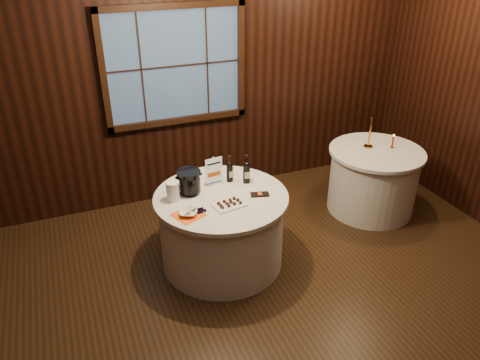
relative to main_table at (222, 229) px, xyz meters
name	(u,v)px	position (x,y,z in m)	size (l,w,h in m)	color
ground	(263,329)	(0.00, -1.00, -0.39)	(6.00, 6.00, 0.00)	black
back_wall	(175,75)	(0.00, 1.48, 1.16)	(6.00, 0.10, 3.00)	black
main_table	(222,229)	(0.00, 0.00, 0.00)	(1.28, 1.28, 0.77)	white
side_table	(373,180)	(2.00, 0.30, 0.00)	(1.08, 1.08, 0.77)	white
sign_stand	(214,175)	(0.01, 0.25, 0.48)	(0.18, 0.11, 0.29)	silver
port_bottle_left	(230,170)	(0.18, 0.24, 0.50)	(0.07, 0.07, 0.28)	black
port_bottle_right	(247,171)	(0.32, 0.15, 0.51)	(0.07, 0.08, 0.30)	black
ice_bucket	(189,182)	(-0.26, 0.16, 0.51)	(0.23, 0.23, 0.23)	black
chocolate_plate	(229,204)	(0.01, -0.20, 0.40)	(0.31, 0.23, 0.04)	white
chocolate_box	(260,194)	(0.34, -0.13, 0.39)	(0.17, 0.09, 0.01)	black
grape_bunch	(200,210)	(-0.28, -0.21, 0.40)	(0.18, 0.08, 0.04)	black
glass_pitcher	(173,191)	(-0.44, 0.09, 0.48)	(0.17, 0.13, 0.19)	white
orange_napkin	(188,215)	(-0.38, -0.22, 0.38)	(0.24, 0.24, 0.00)	#FC6115
cracker_bowl	(188,213)	(-0.38, -0.22, 0.41)	(0.16, 0.16, 0.04)	white
brass_candlestick	(369,137)	(1.95, 0.41, 0.52)	(0.11, 0.11, 0.37)	#BA833A
red_candle	(393,143)	(2.20, 0.29, 0.45)	(0.05, 0.05, 0.17)	#BA833A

